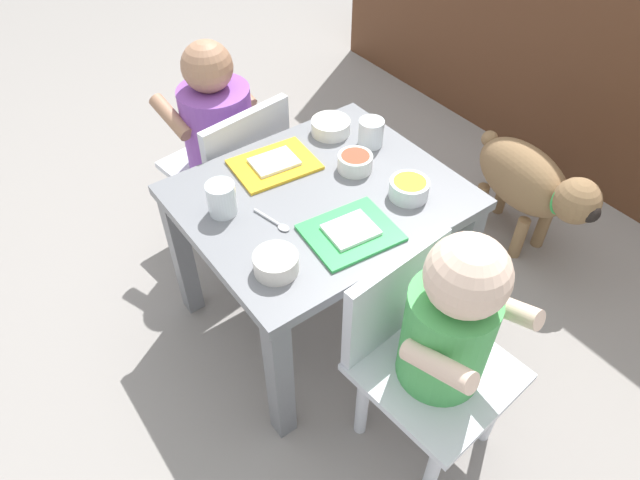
{
  "coord_description": "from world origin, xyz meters",
  "views": [
    {
      "loc": [
        0.79,
        -0.58,
        1.24
      ],
      "look_at": [
        0.0,
        0.0,
        0.27
      ],
      "focal_mm": 31.82,
      "sensor_mm": 36.0,
      "label": 1
    }
  ],
  "objects_px": {
    "food_tray_left": "(274,164)",
    "veggie_bowl_near": "(355,162)",
    "dog": "(530,183)",
    "food_tray_right": "(351,232)",
    "seated_child_right": "(443,328)",
    "cereal_bowl_right_side": "(276,263)",
    "dining_table": "(320,217)",
    "water_cup_left": "(371,134)",
    "spoon_by_left_tray": "(275,222)",
    "seated_child_left": "(220,129)",
    "veggie_bowl_far": "(409,188)",
    "cereal_bowl_left_side": "(331,126)",
    "water_cup_right": "(222,200)"
  },
  "relations": [
    {
      "from": "cereal_bowl_left_side",
      "to": "spoon_by_left_tray",
      "type": "xyz_separation_m",
      "value": [
        0.2,
        -0.3,
        -0.02
      ]
    },
    {
      "from": "dog",
      "to": "food_tray_right",
      "type": "distance_m",
      "value": 0.71
    },
    {
      "from": "seated_child_left",
      "to": "food_tray_right",
      "type": "relative_size",
      "value": 3.14
    },
    {
      "from": "water_cup_left",
      "to": "veggie_bowl_near",
      "type": "distance_m",
      "value": 0.11
    },
    {
      "from": "food_tray_left",
      "to": "water_cup_right",
      "type": "xyz_separation_m",
      "value": [
        0.07,
        -0.18,
        0.03
      ]
    },
    {
      "from": "food_tray_right",
      "to": "seated_child_left",
      "type": "bearing_deg",
      "value": -179.99
    },
    {
      "from": "water_cup_right",
      "to": "cereal_bowl_left_side",
      "type": "distance_m",
      "value": 0.38
    },
    {
      "from": "seated_child_right",
      "to": "spoon_by_left_tray",
      "type": "relative_size",
      "value": 6.27
    },
    {
      "from": "food_tray_left",
      "to": "cereal_bowl_right_side",
      "type": "height_order",
      "value": "cereal_bowl_right_side"
    },
    {
      "from": "dining_table",
      "to": "dog",
      "type": "distance_m",
      "value": 0.68
    },
    {
      "from": "seated_child_right",
      "to": "spoon_by_left_tray",
      "type": "height_order",
      "value": "seated_child_right"
    },
    {
      "from": "veggie_bowl_near",
      "to": "water_cup_left",
      "type": "bearing_deg",
      "value": 120.72
    },
    {
      "from": "cereal_bowl_left_side",
      "to": "dog",
      "type": "bearing_deg",
      "value": 58.55
    },
    {
      "from": "water_cup_left",
      "to": "veggie_bowl_far",
      "type": "bearing_deg",
      "value": -16.47
    },
    {
      "from": "water_cup_left",
      "to": "water_cup_right",
      "type": "bearing_deg",
      "value": -89.33
    },
    {
      "from": "dining_table",
      "to": "veggie_bowl_far",
      "type": "distance_m",
      "value": 0.22
    },
    {
      "from": "seated_child_right",
      "to": "cereal_bowl_right_side",
      "type": "relative_size",
      "value": 7.05
    },
    {
      "from": "seated_child_right",
      "to": "food_tray_right",
      "type": "relative_size",
      "value": 3.16
    },
    {
      "from": "seated_child_left",
      "to": "seated_child_right",
      "type": "relative_size",
      "value": 1.0
    },
    {
      "from": "dog",
      "to": "spoon_by_left_tray",
      "type": "bearing_deg",
      "value": -97.25
    },
    {
      "from": "seated_child_right",
      "to": "spoon_by_left_tray",
      "type": "bearing_deg",
      "value": -163.94
    },
    {
      "from": "spoon_by_left_tray",
      "to": "veggie_bowl_far",
      "type": "bearing_deg",
      "value": 70.85
    },
    {
      "from": "seated_child_right",
      "to": "food_tray_left",
      "type": "height_order",
      "value": "seated_child_right"
    },
    {
      "from": "veggie_bowl_far",
      "to": "cereal_bowl_left_side",
      "type": "bearing_deg",
      "value": 177.89
    },
    {
      "from": "seated_child_left",
      "to": "seated_child_right",
      "type": "distance_m",
      "value": 0.83
    },
    {
      "from": "dining_table",
      "to": "veggie_bowl_far",
      "type": "bearing_deg",
      "value": 50.73
    },
    {
      "from": "dog",
      "to": "water_cup_left",
      "type": "xyz_separation_m",
      "value": [
        -0.2,
        -0.44,
        0.23
      ]
    },
    {
      "from": "dining_table",
      "to": "cereal_bowl_left_side",
      "type": "distance_m",
      "value": 0.26
    },
    {
      "from": "seated_child_left",
      "to": "cereal_bowl_right_side",
      "type": "distance_m",
      "value": 0.58
    },
    {
      "from": "dining_table",
      "to": "seated_child_right",
      "type": "xyz_separation_m",
      "value": [
        0.41,
        -0.02,
        0.04
      ]
    },
    {
      "from": "seated_child_right",
      "to": "water_cup_right",
      "type": "bearing_deg",
      "value": -159.62
    },
    {
      "from": "water_cup_left",
      "to": "veggie_bowl_near",
      "type": "xyz_separation_m",
      "value": [
        0.06,
        -0.09,
        -0.01
      ]
    },
    {
      "from": "water_cup_left",
      "to": "veggie_bowl_near",
      "type": "height_order",
      "value": "water_cup_left"
    },
    {
      "from": "cereal_bowl_right_side",
      "to": "water_cup_right",
      "type": "bearing_deg",
      "value": 179.43
    },
    {
      "from": "dining_table",
      "to": "food_tray_right",
      "type": "height_order",
      "value": "food_tray_right"
    },
    {
      "from": "seated_child_left",
      "to": "dog",
      "type": "relative_size",
      "value": 1.43
    },
    {
      "from": "food_tray_left",
      "to": "cereal_bowl_right_side",
      "type": "bearing_deg",
      "value": -32.48
    },
    {
      "from": "food_tray_right",
      "to": "veggie_bowl_far",
      "type": "distance_m",
      "value": 0.18
    },
    {
      "from": "veggie_bowl_far",
      "to": "cereal_bowl_right_side",
      "type": "bearing_deg",
      "value": -87.89
    },
    {
      "from": "food_tray_left",
      "to": "water_cup_left",
      "type": "relative_size",
      "value": 3.05
    },
    {
      "from": "seated_child_right",
      "to": "water_cup_left",
      "type": "height_order",
      "value": "seated_child_right"
    },
    {
      "from": "dog",
      "to": "veggie_bowl_far",
      "type": "relative_size",
      "value": 4.91
    },
    {
      "from": "seated_child_right",
      "to": "food_tray_right",
      "type": "xyz_separation_m",
      "value": [
        -0.27,
        -0.0,
        0.04
      ]
    },
    {
      "from": "dog",
      "to": "food_tray_right",
      "type": "height_order",
      "value": "food_tray_right"
    },
    {
      "from": "food_tray_right",
      "to": "veggie_bowl_near",
      "type": "xyz_separation_m",
      "value": [
        -0.17,
        0.15,
        0.02
      ]
    },
    {
      "from": "water_cup_left",
      "to": "cereal_bowl_right_side",
      "type": "xyz_separation_m",
      "value": [
        0.22,
        -0.42,
        -0.01
      ]
    },
    {
      "from": "food_tray_left",
      "to": "water_cup_left",
      "type": "xyz_separation_m",
      "value": [
        0.07,
        0.24,
        0.02
      ]
    },
    {
      "from": "seated_child_left",
      "to": "dog",
      "type": "height_order",
      "value": "seated_child_left"
    },
    {
      "from": "food_tray_left",
      "to": "veggie_bowl_near",
      "type": "xyz_separation_m",
      "value": [
        0.12,
        0.15,
        0.02
      ]
    },
    {
      "from": "veggie_bowl_far",
      "to": "food_tray_left",
      "type": "bearing_deg",
      "value": -146.27
    }
  ]
}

